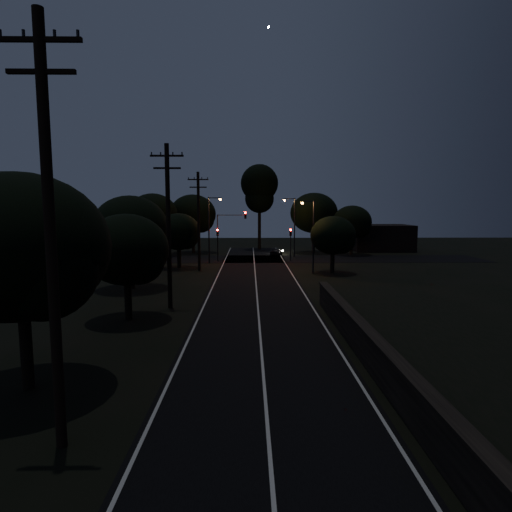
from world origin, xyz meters
name	(u,v)px	position (x,y,z in m)	size (l,w,h in m)	color
ground	(266,411)	(0.00, 0.00, 0.00)	(160.00, 160.00, 0.00)	black
road_surface	(255,272)	(0.00, 31.12, 0.01)	(60.00, 70.00, 0.03)	black
retaining_wall	(452,361)	(7.74, 3.00, 0.62)	(6.93, 26.00, 1.60)	black
utility_pole_near	(50,230)	(-6.00, -2.00, 6.25)	(2.20, 0.30, 12.00)	black
utility_pole_mid	(168,224)	(-6.00, 15.00, 5.74)	(2.20, 0.30, 11.00)	black
utility_pole_far	(199,220)	(-6.00, 32.00, 5.48)	(2.20, 0.30, 10.50)	black
tree_left_a	(24,251)	(-8.77, 1.87, 5.28)	(6.45, 6.45, 8.16)	black
tree_left_b	(129,252)	(-7.82, 11.90, 4.19)	(5.09, 5.09, 6.46)	black
tree_left_c	(133,229)	(-10.28, 21.88, 5.04)	(6.17, 6.17, 7.80)	black
tree_left_d	(180,233)	(-8.33, 33.90, 3.98)	(4.84, 4.84, 6.14)	black
tree_far_nw	(194,215)	(-8.76, 49.86, 5.60)	(6.82, 6.82, 8.64)	black
tree_far_w	(154,215)	(-13.76, 45.86, 5.64)	(6.81, 6.81, 8.68)	black
tree_far_ne	(316,214)	(9.25, 49.86, 5.76)	(7.04, 7.04, 8.90)	black
tree_far_e	(353,223)	(14.20, 46.89, 4.54)	(5.53, 5.53, 7.01)	black
tree_right_a	(335,236)	(8.16, 29.91, 3.84)	(4.66, 4.66, 5.92)	black
tall_pine	(259,188)	(1.00, 55.00, 9.75)	(5.95, 5.95, 13.53)	black
building_left	(123,237)	(-20.00, 52.00, 2.20)	(10.00, 8.00, 4.40)	black
building_right	(380,238)	(20.00, 53.00, 2.00)	(9.00, 7.00, 4.00)	black
signal_left	(218,239)	(-4.60, 39.99, 2.84)	(0.28, 0.35, 4.10)	black
signal_right	(291,239)	(4.60, 39.99, 2.84)	(0.28, 0.35, 4.10)	black
signal_mast	(231,227)	(-2.91, 39.99, 4.34)	(3.70, 0.35, 6.25)	black
streetlight_a	(210,225)	(-5.31, 38.00, 4.64)	(1.66, 0.26, 8.00)	black
streetlight_b	(293,223)	(5.31, 44.00, 4.64)	(1.66, 0.26, 8.00)	black
streetlight_c	(312,231)	(5.83, 30.00, 4.35)	(1.46, 0.26, 7.50)	black
car	(276,252)	(3.18, 46.00, 0.54)	(1.27, 3.16, 1.08)	black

